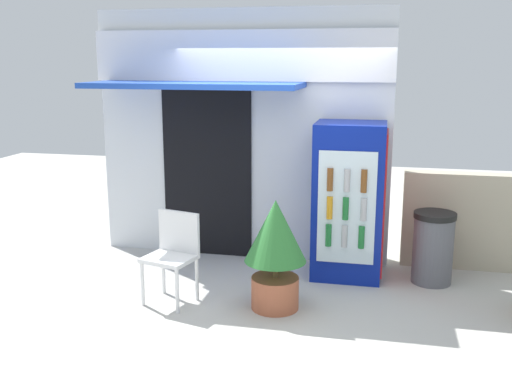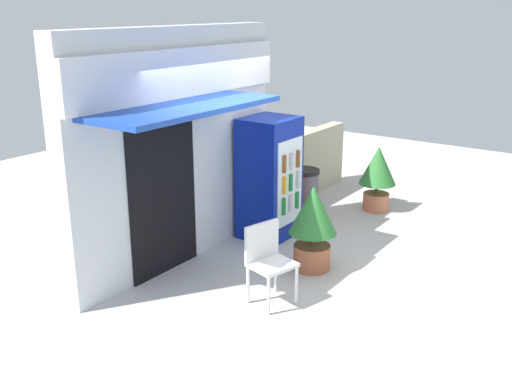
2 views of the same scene
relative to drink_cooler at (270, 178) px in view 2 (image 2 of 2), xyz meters
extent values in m
plane|color=beige|center=(-0.81, -0.93, -0.86)|extent=(16.00, 16.00, 0.00)
cube|color=silver|center=(-1.32, 0.52, 0.62)|extent=(3.51, 0.27, 2.95)
cube|color=white|center=(-1.32, 0.35, 1.56)|extent=(3.51, 0.08, 0.58)
cube|color=#1E47B2|center=(-1.74, -0.06, 1.24)|extent=(2.39, 0.90, 0.06)
cube|color=black|center=(-1.74, 0.37, 0.17)|extent=(1.10, 0.03, 2.05)
cube|color=navy|center=(-0.01, 0.01, 0.00)|extent=(0.75, 0.67, 1.72)
cube|color=silver|center=(-0.01, -0.34, 0.00)|extent=(0.60, 0.02, 1.20)
cube|color=red|center=(0.38, 0.01, 0.00)|extent=(0.02, 0.60, 1.55)
cylinder|color=#196B2D|center=(-0.19, -0.35, -0.30)|extent=(0.06, 0.06, 0.24)
cylinder|color=#B2B2B7|center=(-0.02, -0.35, -0.30)|extent=(0.06, 0.06, 0.24)
cylinder|color=#196B2D|center=(0.16, -0.35, -0.30)|extent=(0.06, 0.06, 0.24)
cylinder|color=orange|center=(-0.18, -0.35, 0.00)|extent=(0.06, 0.06, 0.24)
cylinder|color=#196B2D|center=(-0.02, -0.35, 0.00)|extent=(0.06, 0.06, 0.24)
cylinder|color=#B2B2B7|center=(0.17, -0.35, 0.00)|extent=(0.06, 0.06, 0.24)
cylinder|color=brown|center=(-0.19, -0.35, 0.30)|extent=(0.06, 0.06, 0.24)
cylinder|color=#B2B2B7|center=(-0.01, -0.35, 0.30)|extent=(0.06, 0.06, 0.24)
cylinder|color=brown|center=(0.16, -0.35, 0.30)|extent=(0.06, 0.06, 0.24)
cylinder|color=white|center=(-1.91, -1.29, -0.64)|extent=(0.04, 0.04, 0.44)
cylinder|color=white|center=(-1.51, -1.39, -0.64)|extent=(0.04, 0.04, 0.44)
cylinder|color=white|center=(-1.82, -0.95, -0.64)|extent=(0.04, 0.04, 0.44)
cylinder|color=white|center=(-1.43, -1.05, -0.64)|extent=(0.04, 0.04, 0.44)
cube|color=white|center=(-1.67, -1.17, -0.40)|extent=(0.55, 0.51, 0.04)
cube|color=white|center=(-1.62, -0.99, -0.17)|extent=(0.46, 0.16, 0.42)
cylinder|color=#AD5B3D|center=(-0.62, -1.07, -0.70)|extent=(0.46, 0.46, 0.32)
cylinder|color=brown|center=(-0.62, -1.07, -0.46)|extent=(0.05, 0.05, 0.17)
cone|color=#2D7533|center=(-0.62, -1.07, -0.07)|extent=(0.60, 0.60, 0.60)
cylinder|color=#BC6B4C|center=(1.91, -0.79, -0.72)|extent=(0.42, 0.42, 0.28)
cylinder|color=brown|center=(1.91, -0.79, -0.50)|extent=(0.05, 0.05, 0.16)
cone|color=#2D7533|center=(1.91, -0.79, -0.11)|extent=(0.59, 0.59, 0.61)
cylinder|color=#595960|center=(0.91, -0.03, -0.50)|extent=(0.43, 0.43, 0.72)
cylinder|color=black|center=(0.91, -0.03, -0.10)|extent=(0.45, 0.45, 0.06)
cube|color=#B7AD93|center=(1.83, 0.55, -0.30)|extent=(2.49, 0.23, 1.11)
camera|label=1|loc=(0.35, -6.37, 1.53)|focal=41.44mm
camera|label=2|loc=(-6.55, -4.43, 2.32)|focal=41.08mm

